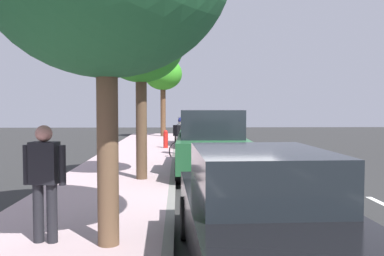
{
  "coord_description": "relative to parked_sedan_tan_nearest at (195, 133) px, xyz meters",
  "views": [
    {
      "loc": [
        1.55,
        11.11,
        2.03
      ],
      "look_at": [
        1.03,
        -4.19,
        1.26
      ],
      "focal_mm": 38.97,
      "sensor_mm": 36.0,
      "label": 1
    }
  ],
  "objects": [
    {
      "name": "ground",
      "position": [
        -0.7,
        9.74,
        -0.75
      ],
      "size": [
        61.0,
        61.0,
        0.0
      ],
      "primitive_type": "plane",
      "color": "#2A2A2A"
    },
    {
      "name": "sidewalk",
      "position": [
        2.58,
        9.74,
        -0.69
      ],
      "size": [
        3.02,
        38.13,
        0.12
      ],
      "primitive_type": "cube",
      "color": "#B79BA1",
      "rests_on": "ground"
    },
    {
      "name": "curb_edge",
      "position": [
        0.99,
        9.74,
        -0.69
      ],
      "size": [
        0.16,
        38.13,
        0.12
      ],
      "primitive_type": "cube",
      "color": "gray",
      "rests_on": "ground"
    },
    {
      "name": "lane_stripe_centre",
      "position": [
        -3.46,
        8.57,
        -0.75
      ],
      "size": [
        0.14,
        35.8,
        0.01
      ],
      "color": "white",
      "rests_on": "ground"
    },
    {
      "name": "lane_stripe_bike_edge",
      "position": [
        -0.48,
        9.74,
        -0.75
      ],
      "size": [
        0.12,
        38.13,
        0.01
      ],
      "primitive_type": "cube",
      "color": "white",
      "rests_on": "ground"
    },
    {
      "name": "parked_sedan_tan_nearest",
      "position": [
        0.0,
        0.0,
        0.0
      ],
      "size": [
        2.03,
        4.5,
        1.52
      ],
      "color": "tan",
      "rests_on": "ground"
    },
    {
      "name": "parked_pickup_green_second",
      "position": [
        -0.14,
        8.35,
        0.15
      ],
      "size": [
        2.14,
        5.35,
        1.95
      ],
      "color": "#1E512D",
      "rests_on": "ground"
    },
    {
      "name": "parked_sedan_black_mid",
      "position": [
        -0.15,
        15.88,
        0.0
      ],
      "size": [
        1.94,
        4.45,
        1.52
      ],
      "color": "black",
      "rests_on": "ground"
    },
    {
      "name": "bicycle_at_curb",
      "position": [
        0.52,
        4.49,
        -0.38
      ],
      "size": [
        1.37,
        1.13,
        0.75
      ],
      "color": "black",
      "rests_on": "ground"
    },
    {
      "name": "cyclist_with_backpack",
      "position": [
        0.74,
        4.05,
        0.23
      ],
      "size": [
        0.52,
        0.55,
        1.62
      ],
      "color": "#C6B284",
      "rests_on": "ground"
    },
    {
      "name": "street_tree_near_cyclist",
      "position": [
        1.81,
        -6.55,
        3.4
      ],
      "size": [
        2.5,
        2.5,
        5.16
      ],
      "color": "brown",
      "rests_on": "sidewalk"
    },
    {
      "name": "street_tree_mid_block",
      "position": [
        1.81,
        9.79,
        2.94
      ],
      "size": [
        2.29,
        2.29,
        4.67
      ],
      "color": "brown",
      "rests_on": "sidewalk"
    },
    {
      "name": "pedestrian_on_phone",
      "position": [
        2.72,
        14.98,
        0.31
      ],
      "size": [
        0.62,
        0.28,
        1.66
      ],
      "color": "black",
      "rests_on": "sidewalk"
    },
    {
      "name": "fire_hydrant",
      "position": [
        1.42,
        1.38,
        -0.2
      ],
      "size": [
        0.22,
        0.22,
        0.84
      ],
      "color": "red",
      "rests_on": "sidewalk"
    }
  ]
}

